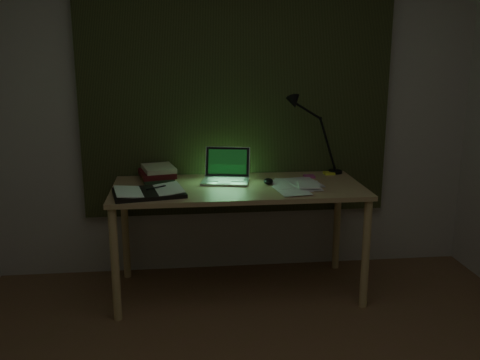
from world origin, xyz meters
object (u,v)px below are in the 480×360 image
object	(u,v)px
laptop	(225,166)
desk_lamp	(337,136)
open_textbook	(149,192)
loose_papers	(301,186)
desk	(238,239)
book_stack	(157,173)

from	to	relation	value
laptop	desk_lamp	xyz separation A→B (m)	(0.82, 0.19, 0.16)
open_textbook	desk_lamp	bearing A→B (deg)	8.11
laptop	desk_lamp	distance (m)	0.85
loose_papers	desk_lamp	distance (m)	0.56
desk	desk_lamp	world-z (taller)	desk_lamp
desk	open_textbook	xyz separation A→B (m)	(-0.57, -0.16, 0.39)
open_textbook	desk	bearing A→B (deg)	5.04
book_stack	open_textbook	bearing A→B (deg)	-96.24
desk	loose_papers	bearing A→B (deg)	-10.43
desk	loose_papers	distance (m)	0.57
desk	laptop	xyz separation A→B (m)	(-0.08, 0.10, 0.49)
desk_lamp	laptop	bearing A→B (deg)	-153.26
open_textbook	loose_papers	xyz separation A→B (m)	(0.98, 0.09, -0.01)
laptop	loose_papers	xyz separation A→B (m)	(0.48, -0.17, -0.10)
open_textbook	desk_lamp	size ratio (longest dim) A/B	0.78
laptop	open_textbook	xyz separation A→B (m)	(-0.50, -0.26, -0.09)
laptop	desk_lamp	size ratio (longest dim) A/B	0.64
desk	open_textbook	bearing A→B (deg)	-164.12
laptop	book_stack	bearing A→B (deg)	179.29
loose_papers	book_stack	bearing A→B (deg)	163.90
desk	laptop	distance (m)	0.50
loose_papers	desk_lamp	world-z (taller)	desk_lamp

